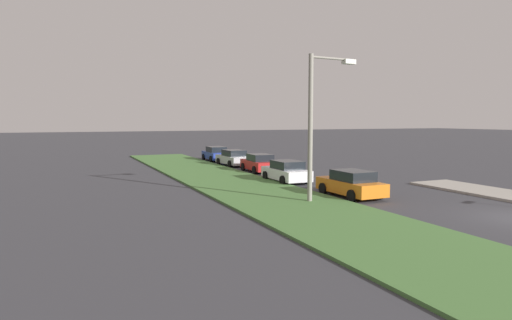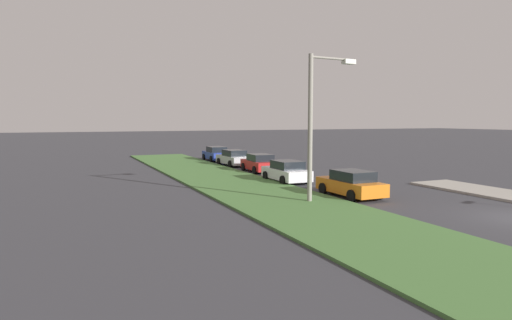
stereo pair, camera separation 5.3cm
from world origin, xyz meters
The scene contains 7 objects.
grass_median centered at (10.00, 7.74, 0.06)m, with size 60.00×6.00×0.12m, color #477238.
parked_car_orange centered at (7.61, 3.52, 0.72)m, with size 4.32×2.05×1.47m.
parked_car_white centered at (14.21, 4.07, 0.72)m, with size 4.32×2.06×1.47m.
parked_car_red centered at (20.27, 3.35, 0.72)m, with size 4.39×2.21×1.47m.
parked_car_silver centered at (25.69, 3.52, 0.72)m, with size 4.38×2.19×1.47m.
parked_car_blue centered at (31.03, 3.41, 0.72)m, with size 4.34×2.10×1.47m.
streetlight centered at (6.90, 6.23, 4.39)m, with size 0.53×2.88×7.50m.
Camera 1 is at (-12.58, 18.19, 4.26)m, focal length 31.38 mm.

